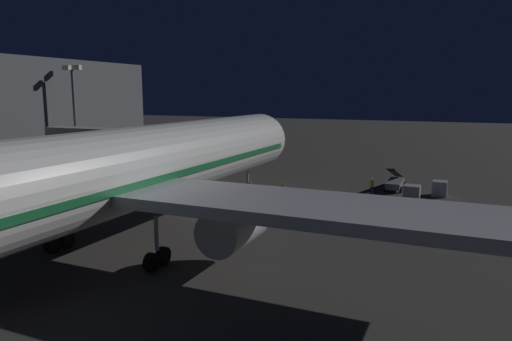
# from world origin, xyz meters

# --- Properties ---
(ground_plane) EXTENTS (320.00, 320.00, 0.00)m
(ground_plane) POSITION_xyz_m (0.00, 0.00, 0.00)
(ground_plane) COLOR #383533
(airliner_at_gate) EXTENTS (48.93, 60.05, 19.13)m
(airliner_at_gate) POSITION_xyz_m (0.00, 13.27, 5.65)
(airliner_at_gate) COLOR silver
(airliner_at_gate) RESTS_ON ground_plane
(jet_bridge) EXTENTS (22.70, 3.40, 7.28)m
(jet_bridge) POSITION_xyz_m (12.14, -6.20, 5.74)
(jet_bridge) COLOR #9E9E99
(jet_bridge) RESTS_ON ground_plane
(apron_floodlight_mast) EXTENTS (2.90, 0.50, 14.70)m
(apron_floodlight_mast) POSITION_xyz_m (25.50, -10.36, 8.73)
(apron_floodlight_mast) COLOR #59595E
(apron_floodlight_mast) RESTS_ON ground_plane
(belt_loader) EXTENTS (1.96, 8.46, 3.09)m
(belt_loader) POSITION_xyz_m (-14.78, -18.79, 0.85)
(belt_loader) COLOR slate
(belt_loader) RESTS_ON ground_plane
(baggage_container_near_belt) EXTENTS (1.67, 1.68, 1.52)m
(baggage_container_near_belt) POSITION_xyz_m (-17.10, -14.13, 0.76)
(baggage_container_near_belt) COLOR #B7BABF
(baggage_container_near_belt) RESTS_ON ground_plane
(baggage_container_mid_row) EXTENTS (1.52, 1.65, 1.66)m
(baggage_container_mid_row) POSITION_xyz_m (-19.70, -17.16, 0.83)
(baggage_container_mid_row) COLOR #B7BABF
(baggage_container_mid_row) RESTS_ON ground_plane
(ground_crew_near_nose_gear) EXTENTS (0.40, 0.40, 1.84)m
(ground_crew_near_nose_gear) POSITION_xyz_m (-12.76, -14.95, 1.02)
(ground_crew_near_nose_gear) COLOR black
(ground_crew_near_nose_gear) RESTS_ON ground_plane
(traffic_cone_nose_port) EXTENTS (0.36, 0.36, 0.55)m
(traffic_cone_nose_port) POSITION_xyz_m (-2.20, -15.27, 0.28)
(traffic_cone_nose_port) COLOR orange
(traffic_cone_nose_port) RESTS_ON ground_plane
(traffic_cone_nose_starboard) EXTENTS (0.36, 0.36, 0.55)m
(traffic_cone_nose_starboard) POSITION_xyz_m (2.20, -15.27, 0.28)
(traffic_cone_nose_starboard) COLOR orange
(traffic_cone_nose_starboard) RESTS_ON ground_plane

